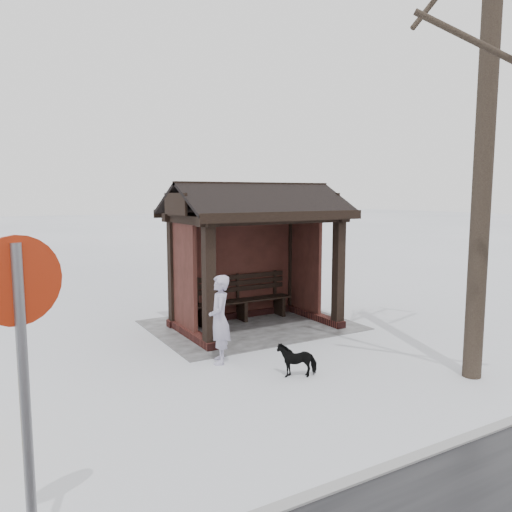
% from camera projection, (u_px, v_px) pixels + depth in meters
% --- Properties ---
extents(ground, '(120.00, 120.00, 0.00)m').
position_uv_depth(ground, '(256.00, 327.00, 10.71)').
color(ground, silver).
rests_on(ground, ground).
extents(kerb, '(120.00, 0.15, 0.06)m').
position_uv_depth(kerb, '(484.00, 433.00, 5.98)').
color(kerb, gray).
rests_on(kerb, ground).
extents(trampled_patch, '(4.20, 3.20, 0.02)m').
position_uv_depth(trampled_patch, '(251.00, 325.00, 10.88)').
color(trampled_patch, gray).
rests_on(trampled_patch, ground).
extents(bus_shelter, '(3.60, 2.40, 3.09)m').
position_uv_depth(bus_shelter, '(252.00, 226.00, 10.57)').
color(bus_shelter, '#351513').
rests_on(bus_shelter, ground).
extents(pedestrian, '(0.55, 0.65, 1.51)m').
position_uv_depth(pedestrian, '(220.00, 319.00, 8.40)').
color(pedestrian, '#A8A1BD').
rests_on(pedestrian, ground).
extents(dog, '(0.67, 0.50, 0.52)m').
position_uv_depth(dog, '(297.00, 359.00, 7.87)').
color(dog, black).
rests_on(dog, ground).
extents(road_sign, '(0.63, 0.24, 2.57)m').
position_uv_depth(road_sign, '(21.00, 337.00, 3.59)').
color(road_sign, slate).
rests_on(road_sign, ground).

